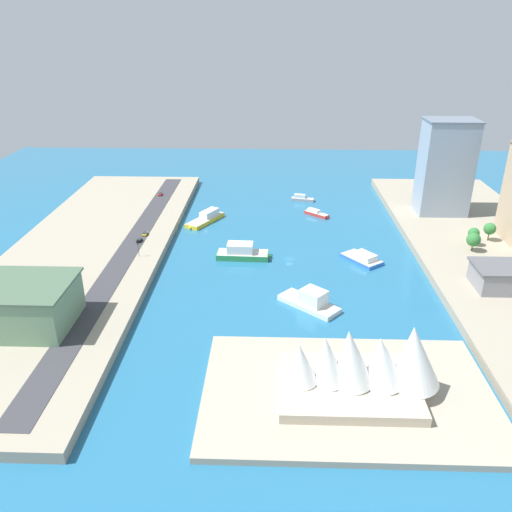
{
  "coord_description": "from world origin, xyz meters",
  "views": [
    {
      "loc": [
        8.02,
        210.14,
        96.88
      ],
      "look_at": [
        14.89,
        5.24,
        3.67
      ],
      "focal_mm": 36.11,
      "sensor_mm": 36.0,
      "label": 1
    }
  ],
  "objects_px": {
    "ferry_white_commuter": "(311,301)",
    "pickup_red": "(160,194)",
    "ferry_green_doubledeck": "(242,252)",
    "ferry_yellow_fast": "(206,218)",
    "traffic_light_waterfront": "(138,247)",
    "opera_landmark": "(365,365)",
    "yacht_sleek_gray": "(302,199)",
    "tugboat_red": "(316,213)",
    "taxi_yellow_cab": "(145,234)",
    "terminal_long_green": "(4,304)",
    "suv_black": "(139,240)",
    "tower_tall_glass": "(445,167)",
    "catamaran_blue": "(362,258)"
  },
  "relations": [
    {
      "from": "tower_tall_glass",
      "to": "traffic_light_waterfront",
      "type": "distance_m",
      "value": 162.16
    },
    {
      "from": "yacht_sleek_gray",
      "to": "ferry_white_commuter",
      "type": "relative_size",
      "value": 0.63
    },
    {
      "from": "catamaran_blue",
      "to": "ferry_yellow_fast",
      "type": "distance_m",
      "value": 89.43
    },
    {
      "from": "opera_landmark",
      "to": "tower_tall_glass",
      "type": "bearing_deg",
      "value": -113.21
    },
    {
      "from": "yacht_sleek_gray",
      "to": "taxi_yellow_cab",
      "type": "relative_size",
      "value": 3.27
    },
    {
      "from": "tugboat_red",
      "to": "taxi_yellow_cab",
      "type": "distance_m",
      "value": 94.37
    },
    {
      "from": "ferry_yellow_fast",
      "to": "suv_black",
      "type": "distance_m",
      "value": 46.26
    },
    {
      "from": "ferry_green_doubledeck",
      "to": "ferry_yellow_fast",
      "type": "height_order",
      "value": "ferry_green_doubledeck"
    },
    {
      "from": "ferry_green_doubledeck",
      "to": "opera_landmark",
      "type": "height_order",
      "value": "opera_landmark"
    },
    {
      "from": "ferry_yellow_fast",
      "to": "tower_tall_glass",
      "type": "distance_m",
      "value": 128.11
    },
    {
      "from": "tower_tall_glass",
      "to": "taxi_yellow_cab",
      "type": "xyz_separation_m",
      "value": [
        150.95,
        38.77,
        -23.72
      ]
    },
    {
      "from": "traffic_light_waterfront",
      "to": "yacht_sleek_gray",
      "type": "bearing_deg",
      "value": -130.02
    },
    {
      "from": "tower_tall_glass",
      "to": "terminal_long_green",
      "type": "height_order",
      "value": "tower_tall_glass"
    },
    {
      "from": "yacht_sleek_gray",
      "to": "pickup_red",
      "type": "xyz_separation_m",
      "value": [
        84.05,
        3.3,
        3.01
      ]
    },
    {
      "from": "pickup_red",
      "to": "taxi_yellow_cab",
      "type": "xyz_separation_m",
      "value": [
        -5.31,
        62.34,
        -0.04
      ]
    },
    {
      "from": "tugboat_red",
      "to": "taxi_yellow_cab",
      "type": "height_order",
      "value": "taxi_yellow_cab"
    },
    {
      "from": "ferry_white_commuter",
      "to": "opera_landmark",
      "type": "distance_m",
      "value": 51.94
    },
    {
      "from": "terminal_long_green",
      "to": "traffic_light_waterfront",
      "type": "distance_m",
      "value": 64.58
    },
    {
      "from": "ferry_green_doubledeck",
      "to": "opera_landmark",
      "type": "bearing_deg",
      "value": 112.9
    },
    {
      "from": "tower_tall_glass",
      "to": "terminal_long_green",
      "type": "distance_m",
      "value": 216.02
    },
    {
      "from": "suv_black",
      "to": "opera_landmark",
      "type": "relative_size",
      "value": 0.1
    },
    {
      "from": "yacht_sleek_gray",
      "to": "terminal_long_green",
      "type": "relative_size",
      "value": 0.32
    },
    {
      "from": "tugboat_red",
      "to": "catamaran_blue",
      "type": "distance_m",
      "value": 61.18
    },
    {
      "from": "ferry_yellow_fast",
      "to": "tugboat_red",
      "type": "bearing_deg",
      "value": -169.4
    },
    {
      "from": "terminal_long_green",
      "to": "taxi_yellow_cab",
      "type": "distance_m",
      "value": 86.03
    },
    {
      "from": "tower_tall_glass",
      "to": "pickup_red",
      "type": "height_order",
      "value": "tower_tall_glass"
    },
    {
      "from": "ferry_yellow_fast",
      "to": "pickup_red",
      "type": "bearing_deg",
      "value": -46.51
    },
    {
      "from": "ferry_green_doubledeck",
      "to": "ferry_white_commuter",
      "type": "relative_size",
      "value": 1.08
    },
    {
      "from": "ferry_yellow_fast",
      "to": "pickup_red",
      "type": "height_order",
      "value": "ferry_yellow_fast"
    },
    {
      "from": "taxi_yellow_cab",
      "to": "opera_landmark",
      "type": "xyz_separation_m",
      "value": [
        -87.16,
        109.96,
        6.31
      ]
    },
    {
      "from": "ferry_yellow_fast",
      "to": "tower_tall_glass",
      "type": "bearing_deg",
      "value": -175.72
    },
    {
      "from": "ferry_white_commuter",
      "to": "tower_tall_glass",
      "type": "relative_size",
      "value": 0.48
    },
    {
      "from": "ferry_yellow_fast",
      "to": "traffic_light_waterfront",
      "type": "height_order",
      "value": "traffic_light_waterfront"
    },
    {
      "from": "ferry_white_commuter",
      "to": "suv_black",
      "type": "xyz_separation_m",
      "value": [
        76.49,
        -51.65,
        1.8
      ]
    },
    {
      "from": "yacht_sleek_gray",
      "to": "ferry_green_doubledeck",
      "type": "distance_m",
      "value": 87.96
    },
    {
      "from": "catamaran_blue",
      "to": "tower_tall_glass",
      "type": "relative_size",
      "value": 0.41
    },
    {
      "from": "terminal_long_green",
      "to": "ferry_white_commuter",
      "type": "bearing_deg",
      "value": -168.5
    },
    {
      "from": "terminal_long_green",
      "to": "taxi_yellow_cab",
      "type": "height_order",
      "value": "terminal_long_green"
    },
    {
      "from": "terminal_long_green",
      "to": "suv_black",
      "type": "height_order",
      "value": "terminal_long_green"
    },
    {
      "from": "ferry_yellow_fast",
      "to": "opera_landmark",
      "type": "height_order",
      "value": "opera_landmark"
    },
    {
      "from": "taxi_yellow_cab",
      "to": "yacht_sleek_gray",
      "type": "bearing_deg",
      "value": -140.18
    },
    {
      "from": "catamaran_blue",
      "to": "pickup_red",
      "type": "bearing_deg",
      "value": -37.12
    },
    {
      "from": "tugboat_red",
      "to": "ferry_yellow_fast",
      "type": "distance_m",
      "value": 60.29
    },
    {
      "from": "taxi_yellow_cab",
      "to": "traffic_light_waterfront",
      "type": "relative_size",
      "value": 0.69
    },
    {
      "from": "yacht_sleek_gray",
      "to": "tugboat_red",
      "type": "height_order",
      "value": "yacht_sleek_gray"
    },
    {
      "from": "ferry_white_commuter",
      "to": "pickup_red",
      "type": "height_order",
      "value": "ferry_white_commuter"
    },
    {
      "from": "ferry_yellow_fast",
      "to": "pickup_red",
      "type": "relative_size",
      "value": 5.7
    },
    {
      "from": "tugboat_red",
      "to": "tower_tall_glass",
      "type": "height_order",
      "value": "tower_tall_glass"
    },
    {
      "from": "terminal_long_green",
      "to": "pickup_red",
      "type": "relative_size",
      "value": 10.06
    },
    {
      "from": "pickup_red",
      "to": "taxi_yellow_cab",
      "type": "height_order",
      "value": "pickup_red"
    }
  ]
}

